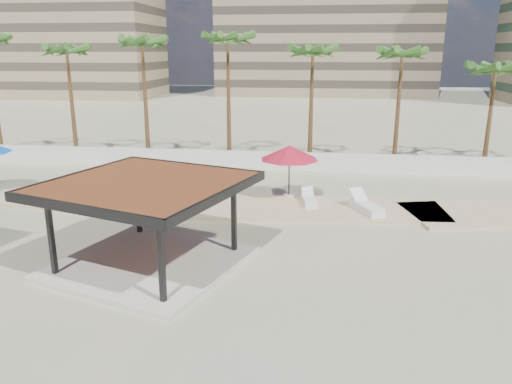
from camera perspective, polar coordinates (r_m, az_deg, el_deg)
ground at (r=19.28m, az=-4.40°, el=-8.16°), size 200.00×200.00×0.00m
promenade at (r=26.13m, az=3.31°, el=-1.47°), size 44.45×7.97×0.24m
boundary_wall at (r=34.20m, az=1.01°, el=3.64°), size 56.00×0.30×1.20m
building_west at (r=97.00m, az=-22.00°, el=19.17°), size 34.00×16.00×32.40m
building_mid at (r=95.44m, az=8.04°, el=19.57°), size 38.00×16.00×30.40m
pavilion_central at (r=18.80m, az=-12.35°, el=-2.67°), size 8.25×8.25×3.31m
umbrella_b at (r=25.54m, az=-13.51°, el=3.13°), size 3.25×3.25×2.58m
umbrella_c at (r=26.60m, az=3.85°, el=4.49°), size 3.82×3.82×2.82m
lounger_a at (r=28.56m, az=-10.31°, el=0.41°), size 0.71×1.92×0.72m
lounger_b at (r=25.99m, az=6.09°, el=-0.96°), size 0.92×1.97×0.72m
lounger_c at (r=25.26m, az=12.49°, el=-1.65°), size 1.72×2.49×0.90m
palm_b at (r=40.51m, az=-20.79°, el=14.49°), size 3.00×3.00×8.69m
palm_c at (r=37.55m, az=-12.88°, el=15.83°), size 3.00×3.00×9.22m
palm_d at (r=36.75m, az=-3.25°, el=16.59°), size 3.00×3.00×9.49m
palm_e at (r=35.63m, az=6.49°, el=15.23°), size 3.00×3.00×8.63m
palm_f at (r=36.21m, az=16.34°, el=14.51°), size 3.00×3.00×8.49m
palm_g at (r=37.20m, az=25.68°, el=12.17°), size 3.00×3.00×7.49m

